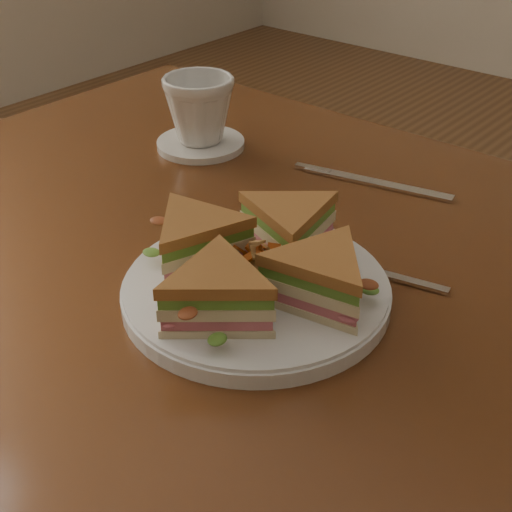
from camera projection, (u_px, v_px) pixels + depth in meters
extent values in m
cube|color=#3B1D0D|center=(289.00, 276.00, 0.78)|extent=(1.20, 0.80, 0.04)
cylinder|color=#351D10|center=(180.00, 262.00, 1.50)|extent=(0.06, 0.06, 0.71)
cylinder|color=silver|center=(256.00, 292.00, 0.71)|extent=(0.27, 0.27, 0.02)
cube|color=silver|center=(387.00, 276.00, 0.74)|extent=(0.13, 0.04, 0.00)
ellipsoid|color=silver|center=(304.00, 252.00, 0.78)|extent=(0.05, 0.03, 0.01)
cube|color=silver|center=(377.00, 184.00, 0.93)|extent=(0.20, 0.06, 0.00)
cube|color=silver|center=(313.00, 170.00, 0.96)|extent=(0.05, 0.02, 0.00)
cylinder|color=silver|center=(201.00, 144.00, 1.03)|extent=(0.13, 0.13, 0.01)
imported|color=silver|center=(199.00, 110.00, 1.00)|extent=(0.10, 0.10, 0.09)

